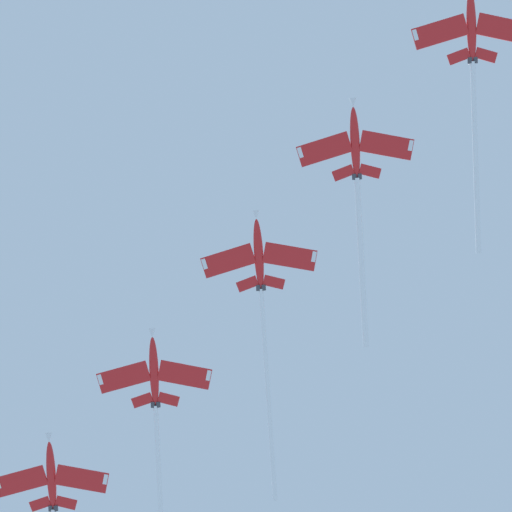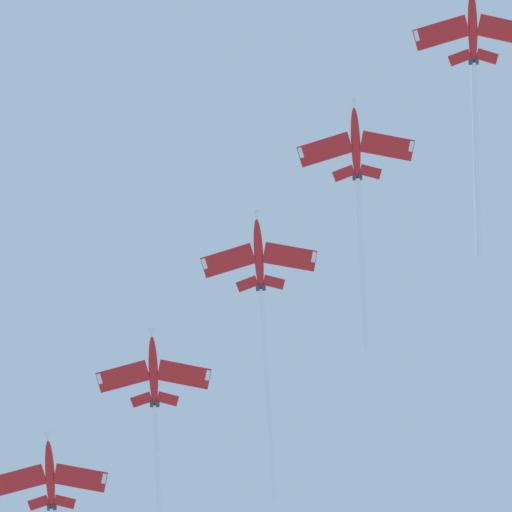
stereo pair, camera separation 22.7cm
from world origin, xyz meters
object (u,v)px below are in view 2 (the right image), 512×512
(jet_second, at_px, (358,192))
(jet_fourth, at_px, (155,414))
(jet_third, at_px, (262,302))
(jet_lead, at_px, (474,73))

(jet_second, relative_size, jet_fourth, 0.94)
(jet_third, height_order, jet_fourth, jet_third)
(jet_lead, height_order, jet_fourth, jet_lead)
(jet_second, bearing_deg, jet_third, 76.90)
(jet_lead, xyz_separation_m, jet_second, (5.20, 26.96, -3.01))
(jet_fourth, bearing_deg, jet_second, -102.04)
(jet_second, relative_size, jet_third, 0.85)
(jet_third, bearing_deg, jet_second, -103.10)
(jet_third, relative_size, jet_fourth, 1.11)
(jet_lead, relative_size, jet_fourth, 0.99)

